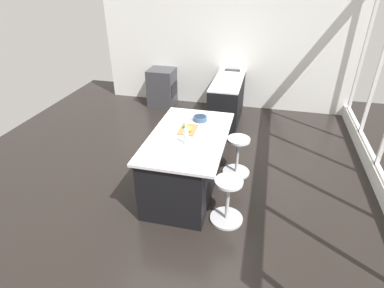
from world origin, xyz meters
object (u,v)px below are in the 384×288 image
at_px(apple_yellow, 189,129).
at_px(water_bottle, 186,135).
at_px(stool_by_window, 237,157).
at_px(oven_range, 162,87).
at_px(stool_middle, 227,202).
at_px(kitchen_island, 186,162).
at_px(cutting_board, 188,130).
at_px(fruit_bowl, 200,118).
at_px(apple_green, 186,126).

bearing_deg(apple_yellow, water_bottle, 7.19).
distance_m(stool_by_window, water_bottle, 1.26).
distance_m(oven_range, stool_middle, 4.26).
distance_m(oven_range, water_bottle, 3.73).
bearing_deg(apple_yellow, oven_range, -154.85).
xyz_separation_m(oven_range, apple_yellow, (3.06, 1.44, 0.54)).
bearing_deg(oven_range, kitchen_island, 24.09).
bearing_deg(water_bottle, stool_middle, 63.17).
xyz_separation_m(cutting_board, apple_yellow, (0.07, 0.03, 0.05)).
relative_size(apple_yellow, fruit_bowl, 0.37).
bearing_deg(apple_yellow, stool_by_window, 125.95).
bearing_deg(apple_green, stool_by_window, 118.60).
relative_size(oven_range, water_bottle, 2.77).
distance_m(oven_range, cutting_board, 3.34).
relative_size(oven_range, stool_by_window, 1.35).
height_order(oven_range, water_bottle, water_bottle).
height_order(oven_range, kitchen_island, kitchen_island).
distance_m(kitchen_island, cutting_board, 0.48).
bearing_deg(cutting_board, stool_middle, 44.98).
bearing_deg(oven_range, apple_yellow, 25.15).
distance_m(apple_yellow, fruit_bowl, 0.43).
relative_size(kitchen_island, stool_by_window, 2.79).
bearing_deg(apple_green, apple_yellow, 40.43).
xyz_separation_m(stool_middle, apple_green, (-0.72, -0.74, 0.66)).
bearing_deg(water_bottle, apple_green, -164.55).
relative_size(kitchen_island, water_bottle, 5.72).
distance_m(stool_by_window, fruit_bowl, 0.89).
relative_size(stool_middle, apple_green, 8.66).
bearing_deg(stool_by_window, oven_range, -140.66).
bearing_deg(kitchen_island, cutting_board, 179.76).
distance_m(apple_green, fruit_bowl, 0.37).
height_order(stool_by_window, fruit_bowl, fruit_bowl).
relative_size(oven_range, apple_green, 11.68).
bearing_deg(stool_middle, water_bottle, -116.83).
xyz_separation_m(stool_middle, fruit_bowl, (-1.06, -0.61, 0.65)).
bearing_deg(fruit_bowl, oven_range, -150.27).
bearing_deg(stool_by_window, fruit_bowl, -84.45).
bearing_deg(stool_by_window, water_bottle, -38.19).
bearing_deg(cutting_board, water_bottle, 10.82).
distance_m(stool_middle, apple_yellow, 1.14).
distance_m(oven_range, apple_green, 3.32).
bearing_deg(water_bottle, kitchen_island, -162.88).
height_order(stool_middle, fruit_bowl, fruit_bowl).
height_order(kitchen_island, water_bottle, water_bottle).
bearing_deg(water_bottle, apple_yellow, -172.81).
distance_m(apple_green, water_bottle, 0.42).
height_order(kitchen_island, cutting_board, cutting_board).
xyz_separation_m(cutting_board, fruit_bowl, (-0.36, 0.10, 0.03)).
relative_size(stool_by_window, cutting_board, 1.78).
bearing_deg(apple_green, water_bottle, 15.45).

